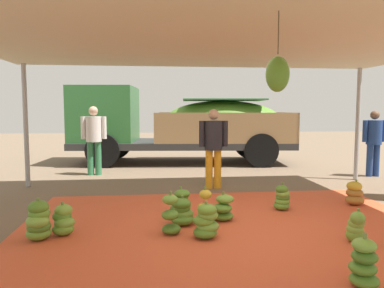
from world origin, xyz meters
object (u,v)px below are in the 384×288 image
banana_bunch_7 (63,220)px  cargo_truck_main (177,123)px  banana_bunch_6 (223,209)px  banana_bunch_1 (282,198)px  banana_bunch_4 (356,227)px  banana_bunch_0 (364,264)px  banana_bunch_10 (182,212)px  worker_2 (94,135)px  banana_bunch_5 (171,216)px  banana_bunch_3 (206,222)px  worker_1 (213,142)px  banana_bunch_2 (204,208)px  banana_bunch_9 (355,194)px  banana_bunch_8 (181,203)px  banana_bunch_11 (39,222)px  worker_0 (374,138)px

banana_bunch_7 → cargo_truck_main: size_ratio=0.06×
banana_bunch_6 → cargo_truck_main: 6.51m
banana_bunch_1 → banana_bunch_4: (0.38, -1.59, -0.00)m
banana_bunch_0 → banana_bunch_10: banana_bunch_0 is taller
banana_bunch_7 → worker_2: size_ratio=0.25×
banana_bunch_5 → cargo_truck_main: (0.57, 6.95, 1.00)m
banana_bunch_3 → worker_1: 3.26m
banana_bunch_7 → worker_1: bearing=48.1°
banana_bunch_2 → banana_bunch_6: 0.35m
worker_1 → banana_bunch_9: bearing=-37.0°
banana_bunch_9 → cargo_truck_main: size_ratio=0.07×
banana_bunch_1 → banana_bunch_8: banana_bunch_1 is taller
banana_bunch_4 → worker_2: worker_2 is taller
worker_1 → worker_2: worker_2 is taller
banana_bunch_3 → cargo_truck_main: cargo_truck_main is taller
banana_bunch_0 → cargo_truck_main: 8.78m
banana_bunch_3 → banana_bunch_11: (-2.14, 0.13, 0.04)m
banana_bunch_7 → worker_0: size_ratio=0.27×
worker_2 → banana_bunch_0: bearing=-62.2°
worker_2 → banana_bunch_3: bearing=-66.7°
banana_bunch_2 → worker_0: bearing=36.2°
banana_bunch_2 → banana_bunch_6: banana_bunch_2 is taller
banana_bunch_6 → banana_bunch_5: bearing=-146.8°
banana_bunch_1 → worker_1: size_ratio=0.28×
banana_bunch_9 → cargo_truck_main: cargo_truck_main is taller
banana_bunch_6 → worker_1: (0.25, 2.38, 0.80)m
banana_bunch_0 → worker_2: (-3.45, 6.56, 0.81)m
banana_bunch_0 → banana_bunch_8: bearing=120.3°
banana_bunch_7 → banana_bunch_11: bearing=-142.3°
banana_bunch_11 → worker_0: bearing=29.5°
banana_bunch_8 → worker_2: worker_2 is taller
banana_bunch_7 → banana_bunch_9: 4.86m
banana_bunch_0 → worker_2: worker_2 is taller
banana_bunch_5 → banana_bunch_11: banana_bunch_5 is taller
banana_bunch_0 → banana_bunch_3: bearing=130.2°
banana_bunch_0 → worker_1: worker_1 is taller
worker_2 → banana_bunch_1: bearing=-46.6°
banana_bunch_0 → banana_bunch_5: 2.42m
cargo_truck_main → banana_bunch_2: bearing=-90.5°
cargo_truck_main → worker_0: cargo_truck_main is taller
banana_bunch_2 → worker_2: size_ratio=0.32×
banana_bunch_9 → banana_bunch_11: bearing=-165.6°
banana_bunch_5 → banana_bunch_6: (0.82, 0.53, -0.06)m
banana_bunch_2 → banana_bunch_6: bearing=26.7°
banana_bunch_9 → worker_1: worker_1 is taller
banana_bunch_7 → banana_bunch_11: (-0.26, -0.20, 0.05)m
banana_bunch_7 → worker_1: size_ratio=0.26×
banana_bunch_1 → banana_bunch_10: (-1.73, -0.61, -0.01)m
worker_1 → banana_bunch_6: bearing=-95.9°
banana_bunch_5 → banana_bunch_11: 1.69m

